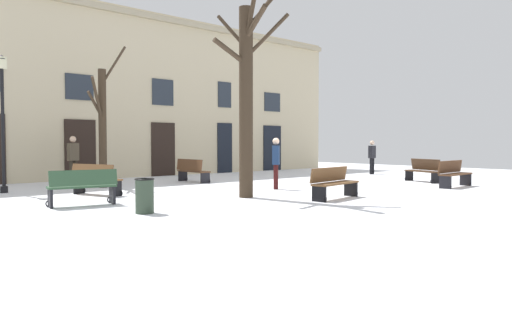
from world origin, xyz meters
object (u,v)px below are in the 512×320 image
at_px(tree_left_of_center, 247,93).
at_px(litter_bin, 145,196).
at_px(bench_back_to_back_left, 83,187).
at_px(bench_near_center_tree, 454,173).
at_px(tree_near_facade, 102,123).
at_px(bench_by_litter_bin, 96,179).
at_px(bench_near_lamp, 334,182).
at_px(person_strolling, 276,161).
at_px(person_crossing_plaza, 73,157).
at_px(person_near_bench, 372,156).
at_px(streetlamp, 3,109).
at_px(bench_far_corner, 423,170).
at_px(bench_back_to_back_right, 192,171).

distance_m(tree_left_of_center, litter_bin, 4.46).
distance_m(tree_left_of_center, bench_back_to_back_left, 4.97).
relative_size(tree_left_of_center, bench_near_center_tree, 3.02).
height_order(tree_near_facade, bench_by_litter_bin, tree_near_facade).
bearing_deg(bench_back_to_back_left, tree_near_facade, -109.61).
height_order(litter_bin, bench_near_lamp, bench_near_lamp).
bearing_deg(person_strolling, bench_near_center_tree, -75.73).
xyz_separation_m(person_crossing_plaza, person_strolling, (4.22, -6.70, -0.06)).
relative_size(bench_near_lamp, person_crossing_plaza, 1.07).
height_order(bench_by_litter_bin, person_strolling, person_strolling).
xyz_separation_m(bench_near_lamp, person_near_bench, (9.28, 5.26, 0.47)).
bearing_deg(bench_by_litter_bin, person_strolling, -131.98).
height_order(bench_by_litter_bin, person_near_bench, person_near_bench).
height_order(tree_near_facade, person_crossing_plaza, tree_near_facade).
distance_m(bench_by_litter_bin, person_near_bench, 13.88).
distance_m(streetlamp, bench_far_corner, 14.99).
distance_m(person_strolling, person_near_bench, 8.95).
height_order(bench_by_litter_bin, person_crossing_plaza, person_crossing_plaza).
bearing_deg(bench_near_lamp, tree_left_of_center, 122.71).
bearing_deg(person_strolling, streetlamp, 105.02).
bearing_deg(tree_near_facade, streetlamp, 173.64).
height_order(tree_left_of_center, bench_near_lamp, tree_left_of_center).
distance_m(bench_near_center_tree, person_near_bench, 6.76).
height_order(bench_near_center_tree, bench_near_lamp, bench_near_center_tree).
distance_m(bench_near_center_tree, person_strolling, 6.28).
xyz_separation_m(bench_near_lamp, person_crossing_plaza, (-3.59, 9.67, 0.56)).
distance_m(streetlamp, bench_back_to_back_left, 5.07).
height_order(streetlamp, bench_back_to_back_right, streetlamp).
distance_m(streetlamp, person_strolling, 8.61).
bearing_deg(streetlamp, litter_bin, -79.30).
relative_size(streetlamp, person_strolling, 2.48).
xyz_separation_m(streetlamp, bench_far_corner, (13.42, -6.32, -2.10)).
bearing_deg(bench_near_lamp, bench_back_to_back_right, 79.71).
distance_m(bench_near_lamp, person_near_bench, 10.68).
bearing_deg(bench_back_to_back_right, litter_bin, 138.28).
bearing_deg(bench_near_lamp, bench_by_litter_bin, 122.47).
distance_m(tree_left_of_center, person_crossing_plaza, 8.35).
height_order(bench_back_to_back_right, bench_near_lamp, bench_back_to_back_right).
relative_size(bench_far_corner, bench_back_to_back_left, 1.00).
bearing_deg(litter_bin, bench_near_center_tree, -7.76).
bearing_deg(tree_near_facade, person_strolling, -46.46).
height_order(bench_back_to_back_right, person_strolling, person_strolling).
relative_size(bench_by_litter_bin, person_crossing_plaza, 0.96).
bearing_deg(person_strolling, person_near_bench, -26.89).
bearing_deg(person_near_bench, person_crossing_plaza, -26.19).
distance_m(person_crossing_plaza, person_strolling, 7.92).
xyz_separation_m(bench_by_litter_bin, bench_near_lamp, (4.59, -5.11, -0.03)).
xyz_separation_m(litter_bin, bench_near_center_tree, (11.01, -1.50, 0.09)).
distance_m(bench_back_to_back_left, person_strolling, 6.40).
xyz_separation_m(person_strolling, person_near_bench, (8.65, 2.30, -0.03)).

